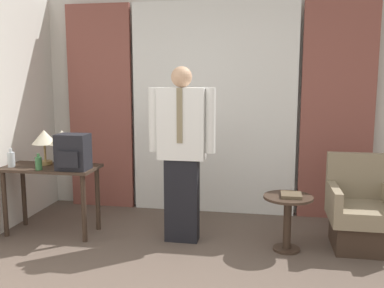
{
  "coord_description": "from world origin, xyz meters",
  "views": [
    {
      "loc": [
        0.65,
        -2.37,
        1.68
      ],
      "look_at": [
        -0.06,
        1.66,
        1.04
      ],
      "focal_mm": 40.0,
      "sensor_mm": 36.0,
      "label": 1
    }
  ],
  "objects_px": {
    "table_lamp_right": "(62,139)",
    "bottle_by_lamp": "(11,159)",
    "book": "(291,195)",
    "bottle_near_edge": "(39,163)",
    "side_table": "(288,214)",
    "desk": "(51,179)",
    "table_lamp_left": "(44,139)",
    "backpack": "(73,152)",
    "armchair": "(360,215)",
    "person": "(182,148)"
  },
  "relations": [
    {
      "from": "table_lamp_left",
      "to": "bottle_by_lamp",
      "type": "xyz_separation_m",
      "value": [
        -0.29,
        -0.18,
        -0.2
      ]
    },
    {
      "from": "table_lamp_left",
      "to": "bottle_near_edge",
      "type": "relative_size",
      "value": 2.23
    },
    {
      "from": "bottle_near_edge",
      "to": "desk",
      "type": "bearing_deg",
      "value": 79.79
    },
    {
      "from": "person",
      "to": "bottle_near_edge",
      "type": "bearing_deg",
      "value": -171.68
    },
    {
      "from": "desk",
      "to": "book",
      "type": "bearing_deg",
      "value": -1.33
    },
    {
      "from": "desk",
      "to": "table_lamp_left",
      "type": "height_order",
      "value": "table_lamp_left"
    },
    {
      "from": "backpack",
      "to": "side_table",
      "type": "distance_m",
      "value": 2.24
    },
    {
      "from": "table_lamp_right",
      "to": "book",
      "type": "xyz_separation_m",
      "value": [
        2.41,
        -0.15,
        -0.46
      ]
    },
    {
      "from": "desk",
      "to": "bottle_near_edge",
      "type": "bearing_deg",
      "value": -100.21
    },
    {
      "from": "table_lamp_right",
      "to": "backpack",
      "type": "height_order",
      "value": "table_lamp_right"
    },
    {
      "from": "table_lamp_right",
      "to": "armchair",
      "type": "xyz_separation_m",
      "value": [
        3.1,
        0.08,
        -0.69
      ]
    },
    {
      "from": "person",
      "to": "side_table",
      "type": "relative_size",
      "value": 3.26
    },
    {
      "from": "bottle_near_edge",
      "to": "book",
      "type": "height_order",
      "value": "bottle_near_edge"
    },
    {
      "from": "table_lamp_left",
      "to": "book",
      "type": "xyz_separation_m",
      "value": [
        2.62,
        -0.15,
        -0.46
      ]
    },
    {
      "from": "desk",
      "to": "table_lamp_left",
      "type": "distance_m",
      "value": 0.44
    },
    {
      "from": "table_lamp_right",
      "to": "side_table",
      "type": "xyz_separation_m",
      "value": [
        2.38,
        -0.14,
        -0.65
      ]
    },
    {
      "from": "book",
      "to": "table_lamp_left",
      "type": "bearing_deg",
      "value": 176.76
    },
    {
      "from": "person",
      "to": "side_table",
      "type": "bearing_deg",
      "value": -4.43
    },
    {
      "from": "bottle_near_edge",
      "to": "side_table",
      "type": "distance_m",
      "value": 2.56
    },
    {
      "from": "table_lamp_left",
      "to": "armchair",
      "type": "relative_size",
      "value": 0.42
    },
    {
      "from": "backpack",
      "to": "side_table",
      "type": "relative_size",
      "value": 0.68
    },
    {
      "from": "side_table",
      "to": "book",
      "type": "bearing_deg",
      "value": -24.51
    },
    {
      "from": "table_lamp_left",
      "to": "side_table",
      "type": "relative_size",
      "value": 0.69
    },
    {
      "from": "bottle_near_edge",
      "to": "bottle_by_lamp",
      "type": "relative_size",
      "value": 0.85
    },
    {
      "from": "table_lamp_left",
      "to": "side_table",
      "type": "height_order",
      "value": "table_lamp_left"
    },
    {
      "from": "backpack",
      "to": "armchair",
      "type": "height_order",
      "value": "backpack"
    },
    {
      "from": "side_table",
      "to": "book",
      "type": "xyz_separation_m",
      "value": [
        0.03,
        -0.01,
        0.19
      ]
    },
    {
      "from": "backpack",
      "to": "table_lamp_right",
      "type": "bearing_deg",
      "value": 137.41
    },
    {
      "from": "person",
      "to": "book",
      "type": "height_order",
      "value": "person"
    },
    {
      "from": "desk",
      "to": "bottle_by_lamp",
      "type": "relative_size",
      "value": 5.03
    },
    {
      "from": "backpack",
      "to": "book",
      "type": "xyz_separation_m",
      "value": [
        2.2,
        0.05,
        -0.36
      ]
    },
    {
      "from": "table_lamp_left",
      "to": "desk",
      "type": "bearing_deg",
      "value": -40.9
    },
    {
      "from": "person",
      "to": "desk",
      "type": "bearing_deg",
      "value": -178.54
    },
    {
      "from": "table_lamp_left",
      "to": "bottle_by_lamp",
      "type": "height_order",
      "value": "table_lamp_left"
    },
    {
      "from": "table_lamp_left",
      "to": "book",
      "type": "relative_size",
      "value": 1.75
    },
    {
      "from": "table_lamp_left",
      "to": "backpack",
      "type": "distance_m",
      "value": 0.47
    },
    {
      "from": "side_table",
      "to": "person",
      "type": "bearing_deg",
      "value": 175.57
    },
    {
      "from": "person",
      "to": "table_lamp_left",
      "type": "bearing_deg",
      "value": 178.0
    },
    {
      "from": "person",
      "to": "side_table",
      "type": "distance_m",
      "value": 1.22
    },
    {
      "from": "table_lamp_right",
      "to": "side_table",
      "type": "distance_m",
      "value": 2.47
    },
    {
      "from": "bottle_near_edge",
      "to": "armchair",
      "type": "xyz_separation_m",
      "value": [
        3.23,
        0.34,
        -0.47
      ]
    },
    {
      "from": "table_lamp_right",
      "to": "bottle_near_edge",
      "type": "relative_size",
      "value": 2.23
    },
    {
      "from": "desk",
      "to": "backpack",
      "type": "distance_m",
      "value": 0.46
    },
    {
      "from": "table_lamp_right",
      "to": "bottle_by_lamp",
      "type": "relative_size",
      "value": 1.89
    },
    {
      "from": "desk",
      "to": "armchair",
      "type": "distance_m",
      "value": 3.22
    },
    {
      "from": "table_lamp_left",
      "to": "person",
      "type": "xyz_separation_m",
      "value": [
        1.53,
        -0.05,
        -0.05
      ]
    },
    {
      "from": "table_lamp_right",
      "to": "person",
      "type": "relative_size",
      "value": 0.21
    },
    {
      "from": "armchair",
      "to": "side_table",
      "type": "relative_size",
      "value": 1.66
    },
    {
      "from": "table_lamp_left",
      "to": "side_table",
      "type": "distance_m",
      "value": 2.67
    },
    {
      "from": "side_table",
      "to": "table_lamp_left",
      "type": "bearing_deg",
      "value": 177.0
    }
  ]
}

